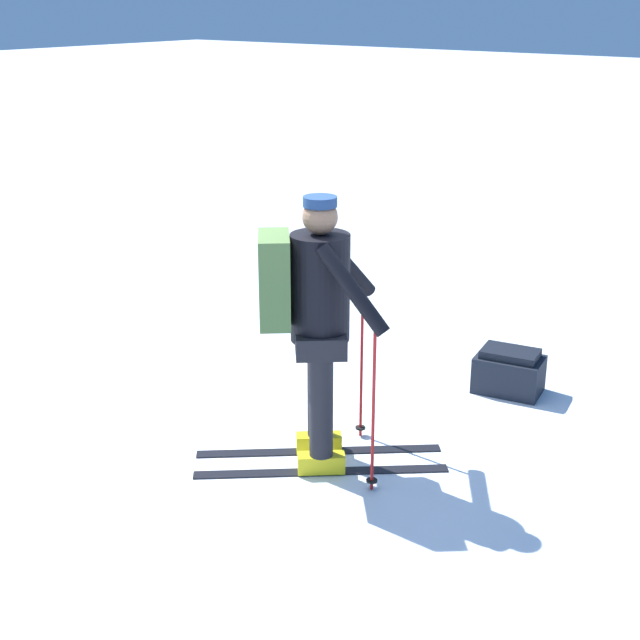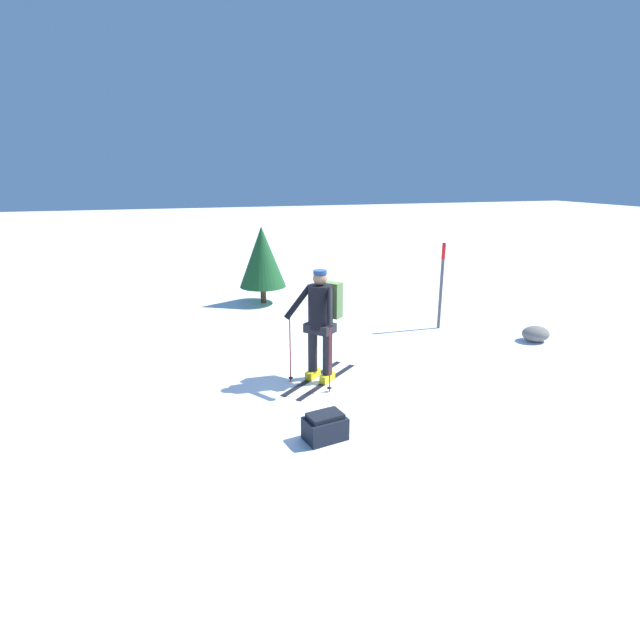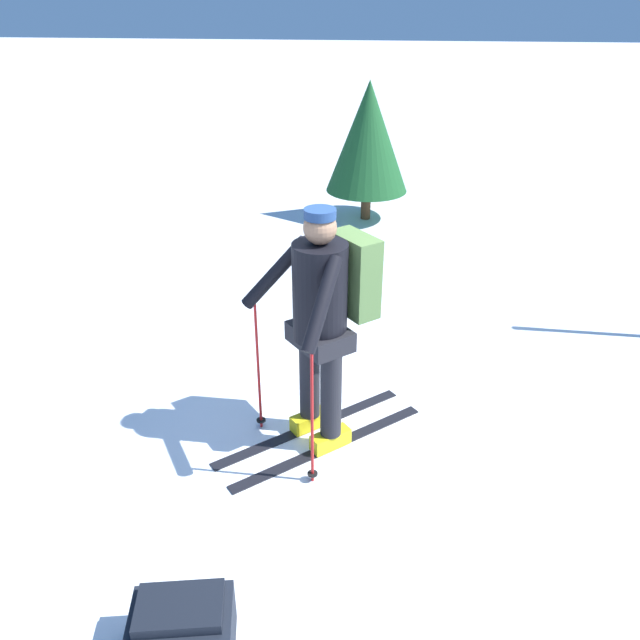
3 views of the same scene
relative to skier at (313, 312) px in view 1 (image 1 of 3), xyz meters
The scene contains 3 objects.
ground_plane 1.14m from the skier, behind, with size 80.00×80.00×0.00m, color white.
skier is the anchor object (origin of this frame).
dropped_backpack 2.05m from the skier, 73.83° to the left, with size 0.55×0.43×0.34m.
Camera 1 is at (3.61, -4.07, 2.88)m, focal length 50.00 mm.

